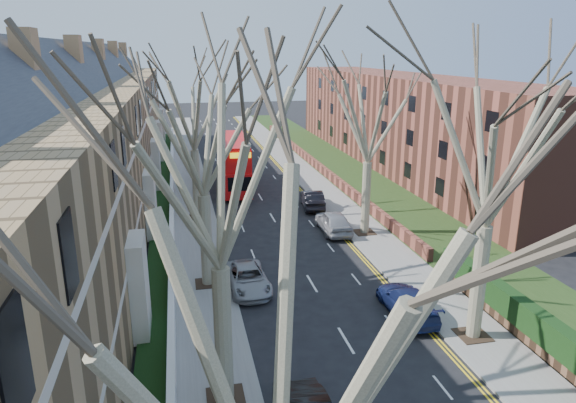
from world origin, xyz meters
TOP-DOWN VIEW (x-y plane):
  - pavement_left at (-6.00, 39.00)m, footprint 3.00×102.00m
  - pavement_right at (6.00, 39.00)m, footprint 3.00×102.00m
  - terrace_left at (-13.65, 31.00)m, footprint 9.70×78.00m
  - flats_right at (17.46, 43.00)m, footprint 13.97×54.00m
  - front_wall_left at (-7.65, 31.00)m, footprint 0.30×78.00m
  - grass_verge_right at (10.50, 39.00)m, footprint 6.00×102.00m
  - tree_left_near at (-5.70, -4.00)m, footprint 9.80×9.80m
  - tree_left_mid at (-5.70, 6.00)m, footprint 10.50×10.50m
  - tree_left_far at (-5.70, 16.00)m, footprint 10.15×10.15m
  - tree_left_dist at (-5.70, 28.00)m, footprint 10.50×10.50m
  - tree_right_mid at (5.70, 8.00)m, footprint 10.50×10.50m
  - tree_right_far at (5.70, 22.00)m, footprint 10.15×10.15m
  - double_decker_bus at (-1.88, 36.67)m, footprint 3.21×11.12m
  - car_left_far at (-3.59, 15.05)m, footprint 2.28×4.64m
  - car_right_near at (3.70, 10.68)m, footprint 2.04×4.72m
  - car_right_mid at (3.65, 22.88)m, footprint 1.95×4.66m
  - car_right_far at (3.70, 28.91)m, footprint 2.13×4.67m

SIDE VIEW (x-z plane):
  - pavement_left at x=-6.00m, z-range 0.00..0.12m
  - pavement_right at x=6.00m, z-range 0.00..0.12m
  - grass_verge_right at x=10.50m, z-range 0.12..0.18m
  - front_wall_left at x=-7.65m, z-range 0.12..1.12m
  - car_left_far at x=-3.59m, z-range 0.00..1.27m
  - car_right_near at x=3.70m, z-range 0.00..1.35m
  - car_right_far at x=3.70m, z-range 0.00..1.49m
  - car_right_mid at x=3.65m, z-range 0.00..1.58m
  - double_decker_bus at x=-1.88m, z-range -0.04..4.57m
  - flats_right at x=17.46m, z-range -0.02..9.98m
  - terrace_left at x=-13.65m, z-range -1.27..12.33m
  - tree_left_near at x=-5.70m, z-range 2.06..15.79m
  - tree_left_far at x=-5.70m, z-range 2.13..16.35m
  - tree_right_far at x=5.70m, z-range 2.13..16.35m
  - tree_left_mid at x=-5.70m, z-range 2.20..16.91m
  - tree_right_mid at x=5.70m, z-range 2.20..16.91m
  - tree_left_dist at x=-5.70m, z-range 2.20..16.91m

